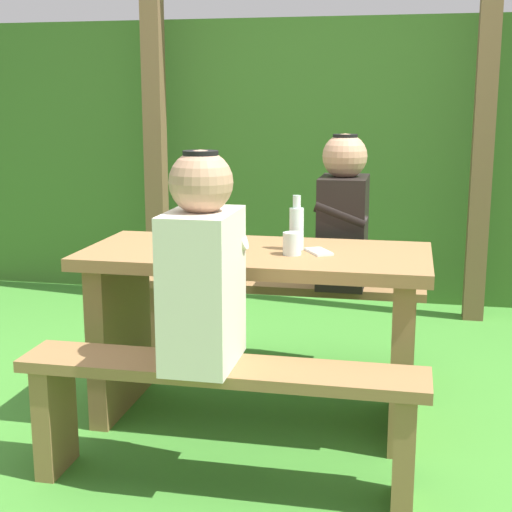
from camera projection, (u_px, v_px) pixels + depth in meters
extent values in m
plane|color=#3E842E|center=(256.00, 417.00, 3.19)|extent=(12.00, 12.00, 0.00)
cube|color=#345C21|center=(323.00, 158.00, 5.22)|extent=(6.40, 0.67, 1.83)
cube|color=brown|center=(155.00, 128.00, 4.78)|extent=(0.12, 0.12, 2.28)
cube|color=brown|center=(484.00, 131.00, 4.38)|extent=(0.12, 0.12, 2.28)
cube|color=olive|center=(256.00, 256.00, 3.04)|extent=(1.40, 0.64, 0.05)
cube|color=olive|center=(121.00, 332.00, 3.24)|extent=(0.08, 0.54, 0.68)
cube|color=olive|center=(402.00, 351.00, 3.00)|extent=(0.08, 0.54, 0.68)
cube|color=olive|center=(221.00, 370.00, 2.53)|extent=(1.40, 0.24, 0.04)
cube|color=olive|center=(55.00, 416.00, 2.70)|extent=(0.07, 0.22, 0.41)
cube|color=olive|center=(404.00, 448.00, 2.46)|extent=(0.07, 0.22, 0.41)
cube|color=olive|center=(280.00, 285.00, 3.67)|extent=(1.40, 0.24, 0.04)
cube|color=olive|center=(161.00, 322.00, 3.84)|extent=(0.07, 0.22, 0.41)
cube|color=olive|center=(407.00, 337.00, 3.59)|extent=(0.07, 0.22, 0.41)
cube|color=silver|center=(203.00, 289.00, 2.49)|extent=(0.22, 0.34, 0.52)
sphere|color=tan|center=(201.00, 182.00, 2.41)|extent=(0.21, 0.21, 0.21)
cylinder|color=black|center=(201.00, 155.00, 2.39)|extent=(0.12, 0.12, 0.02)
cylinder|color=silver|center=(213.00, 250.00, 2.60)|extent=(0.25, 0.07, 0.15)
cube|color=black|center=(343.00, 231.00, 3.55)|extent=(0.22, 0.34, 0.52)
sphere|color=tan|center=(345.00, 156.00, 3.48)|extent=(0.21, 0.21, 0.21)
cylinder|color=black|center=(345.00, 137.00, 3.46)|extent=(0.12, 0.12, 0.02)
cylinder|color=black|center=(341.00, 214.00, 3.40)|extent=(0.25, 0.07, 0.15)
cylinder|color=silver|center=(292.00, 244.00, 2.94)|extent=(0.07, 0.07, 0.09)
cylinder|color=silver|center=(296.00, 229.00, 3.03)|extent=(0.06, 0.06, 0.17)
cylinder|color=silver|center=(297.00, 202.00, 3.01)|extent=(0.03, 0.03, 0.05)
cube|color=silver|center=(319.00, 252.00, 2.98)|extent=(0.13, 0.16, 0.01)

